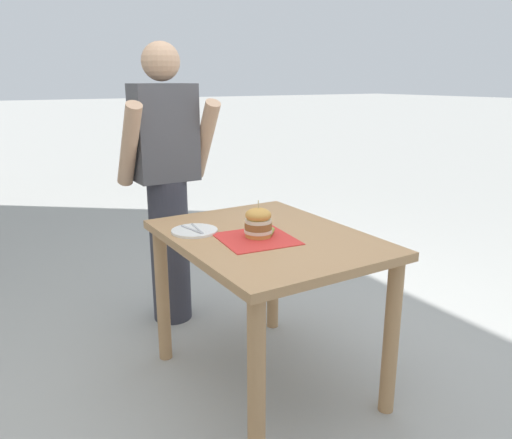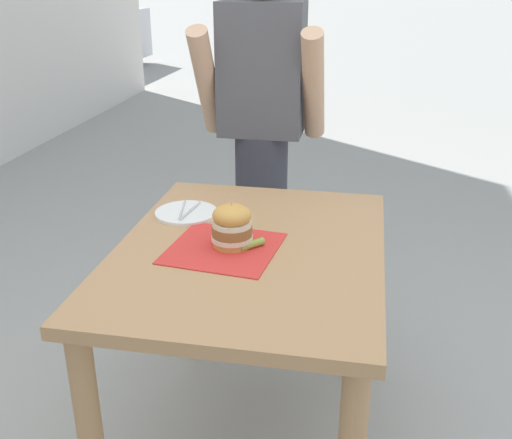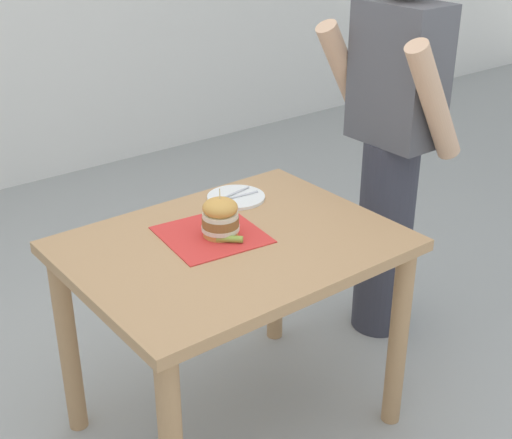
{
  "view_description": "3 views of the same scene",
  "coord_description": "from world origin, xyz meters",
  "px_view_note": "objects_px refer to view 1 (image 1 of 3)",
  "views": [
    {
      "loc": [
        -1.2,
        -1.87,
        1.48
      ],
      "look_at": [
        0.0,
        0.1,
        0.83
      ],
      "focal_mm": 35.0,
      "sensor_mm": 36.0,
      "label": 1
    },
    {
      "loc": [
        0.33,
        -1.65,
        1.58
      ],
      "look_at": [
        0.0,
        0.1,
        0.83
      ],
      "focal_mm": 42.0,
      "sensor_mm": 36.0,
      "label": 2
    },
    {
      "loc": [
        1.72,
        -1.24,
        1.88
      ],
      "look_at": [
        0.0,
        0.1,
        0.83
      ],
      "focal_mm": 50.0,
      "sensor_mm": 36.0,
      "label": 3
    }
  ],
  "objects_px": {
    "patio_table": "(267,261)",
    "sandwich": "(258,222)",
    "pickle_spear": "(271,232)",
    "diner_across_table": "(167,183)",
    "side_plate_with_forks": "(195,231)"
  },
  "relations": [
    {
      "from": "patio_table",
      "to": "diner_across_table",
      "type": "height_order",
      "value": "diner_across_table"
    },
    {
      "from": "sandwich",
      "to": "pickle_spear",
      "type": "distance_m",
      "value": 0.08
    },
    {
      "from": "patio_table",
      "to": "diner_across_table",
      "type": "distance_m",
      "value": 0.95
    },
    {
      "from": "patio_table",
      "to": "pickle_spear",
      "type": "height_order",
      "value": "pickle_spear"
    },
    {
      "from": "diner_across_table",
      "to": "pickle_spear",
      "type": "bearing_deg",
      "value": -81.58
    },
    {
      "from": "sandwich",
      "to": "side_plate_with_forks",
      "type": "xyz_separation_m",
      "value": [
        -0.22,
        0.23,
        -0.06
      ]
    },
    {
      "from": "pickle_spear",
      "to": "diner_across_table",
      "type": "xyz_separation_m",
      "value": [
        -0.14,
        0.93,
        0.09
      ]
    },
    {
      "from": "patio_table",
      "to": "pickle_spear",
      "type": "distance_m",
      "value": 0.15
    },
    {
      "from": "sandwich",
      "to": "diner_across_table",
      "type": "height_order",
      "value": "diner_across_table"
    },
    {
      "from": "patio_table",
      "to": "sandwich",
      "type": "height_order",
      "value": "sandwich"
    },
    {
      "from": "patio_table",
      "to": "pickle_spear",
      "type": "xyz_separation_m",
      "value": [
        0.01,
        -0.02,
        0.15
      ]
    },
    {
      "from": "sandwich",
      "to": "side_plate_with_forks",
      "type": "distance_m",
      "value": 0.32
    },
    {
      "from": "sandwich",
      "to": "pickle_spear",
      "type": "relative_size",
      "value": 1.95
    },
    {
      "from": "pickle_spear",
      "to": "side_plate_with_forks",
      "type": "height_order",
      "value": "pickle_spear"
    },
    {
      "from": "pickle_spear",
      "to": "patio_table",
      "type": "bearing_deg",
      "value": 115.18
    }
  ]
}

